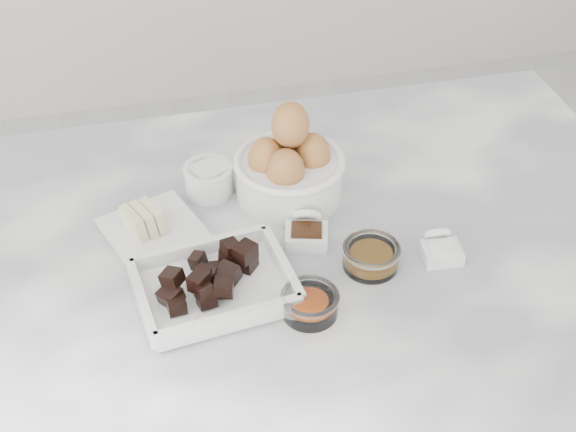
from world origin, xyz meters
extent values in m
cube|color=white|center=(0.00, 0.00, 0.92)|extent=(1.20, 0.80, 0.04)
cube|color=white|center=(-0.10, -0.06, 0.95)|extent=(0.21, 0.17, 0.01)
cube|color=white|center=(-0.17, 0.08, 0.95)|extent=(0.15, 0.15, 0.01)
cube|color=white|center=(-0.17, 0.08, 0.95)|extent=(0.17, 0.17, 0.00)
cylinder|color=white|center=(-0.08, 0.17, 0.96)|extent=(0.08, 0.08, 0.05)
cylinder|color=white|center=(-0.08, 0.17, 0.98)|extent=(0.06, 0.06, 0.01)
cylinder|color=white|center=(0.05, 0.13, 0.97)|extent=(0.17, 0.17, 0.07)
torus|color=white|center=(0.05, 0.13, 1.00)|extent=(0.17, 0.17, 0.01)
ellipsoid|color=#AE6F38|center=(0.08, 0.13, 1.01)|extent=(0.06, 0.06, 0.07)
ellipsoid|color=#AE6F38|center=(0.01, 0.12, 1.01)|extent=(0.06, 0.06, 0.07)
ellipsoid|color=#AE6F38|center=(0.05, 0.16, 1.01)|extent=(0.06, 0.06, 0.07)
ellipsoid|color=#AE6F38|center=(0.04, 0.09, 1.01)|extent=(0.06, 0.06, 0.07)
ellipsoid|color=#AE6F38|center=(0.05, 0.13, 1.07)|extent=(0.06, 0.06, 0.07)
cylinder|color=white|center=(0.12, -0.06, 0.96)|extent=(0.08, 0.08, 0.03)
torus|color=white|center=(0.12, -0.06, 0.97)|extent=(0.08, 0.08, 0.01)
cylinder|color=#C6760E|center=(0.12, -0.06, 0.95)|extent=(0.06, 0.06, 0.01)
cylinder|color=white|center=(0.01, -0.13, 0.96)|extent=(0.07, 0.07, 0.03)
torus|color=white|center=(0.01, -0.13, 0.97)|extent=(0.08, 0.08, 0.01)
ellipsoid|color=#EF4C07|center=(0.01, -0.13, 0.96)|extent=(0.05, 0.05, 0.02)
cube|color=white|center=(0.04, 0.01, 0.95)|extent=(0.07, 0.06, 0.02)
cube|color=black|center=(0.04, 0.01, 0.96)|extent=(0.05, 0.05, 0.00)
torus|color=white|center=(0.05, 0.04, 0.96)|extent=(0.05, 0.05, 0.04)
cube|color=white|center=(0.22, -0.07, 0.95)|extent=(0.06, 0.05, 0.02)
cube|color=white|center=(0.22, -0.07, 0.96)|extent=(0.04, 0.04, 0.00)
torus|color=white|center=(0.22, -0.04, 0.96)|extent=(0.04, 0.04, 0.04)
camera|label=1|loc=(-0.18, -0.84, 1.72)|focal=50.00mm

